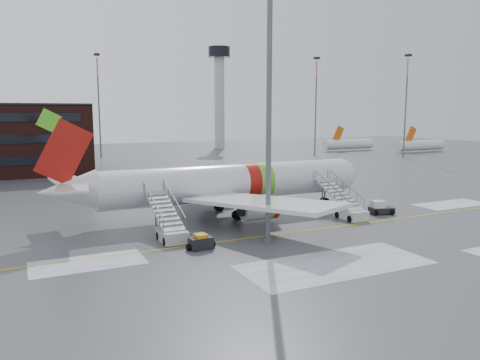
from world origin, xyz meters
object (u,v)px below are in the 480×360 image
airstair_aft (169,227)px  airliner (224,184)px  light_mast_near (269,82)px  airstair_fwd (346,208)px  pushback_tug (380,208)px  baggage_tractor (201,243)px

airstair_aft → airliner: bearing=39.4°
airliner → light_mast_near: size_ratio=1.37×
airstair_fwd → light_mast_near: size_ratio=0.30×
airliner → pushback_tug: 17.02m
airliner → airstair_aft: 10.57m
light_mast_near → pushback_tug: bearing=14.5°
baggage_tractor → airliner: bearing=57.7°
pushback_tug → baggage_tractor: 22.36m
airstair_fwd → baggage_tractor: size_ratio=3.20×
airstair_fwd → light_mast_near: bearing=-160.2°
light_mast_near → airstair_fwd: bearing=19.8°
pushback_tug → airstair_fwd: bearing=179.8°
airstair_fwd → airstair_aft: size_ratio=1.00×
airliner → airstair_aft: (-7.97, -6.54, -2.35)m
airstair_fwd → light_mast_near: (-11.56, -4.16, 12.15)m
pushback_tug → light_mast_near: light_mast_near is taller
airstair_fwd → pushback_tug: 4.53m
airliner → pushback_tug: (15.46, -6.55, -2.78)m
baggage_tractor → light_mast_near: light_mast_near is taller
airliner → pushback_tug: airliner is taller
airliner → light_mast_near: light_mast_near is taller
airliner → airstair_fwd: airliner is taller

